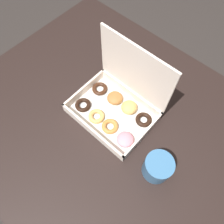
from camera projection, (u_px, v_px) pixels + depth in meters
ground_plane at (111, 167)px, 1.51m from camera, size 8.00×8.00×0.00m
dining_table at (111, 130)px, 0.93m from camera, size 1.19×0.97×0.76m
donut_box at (119, 102)px, 0.82m from camera, size 0.31×0.24×0.28m
coffee_mug at (158, 167)px, 0.72m from camera, size 0.09×0.09×0.09m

